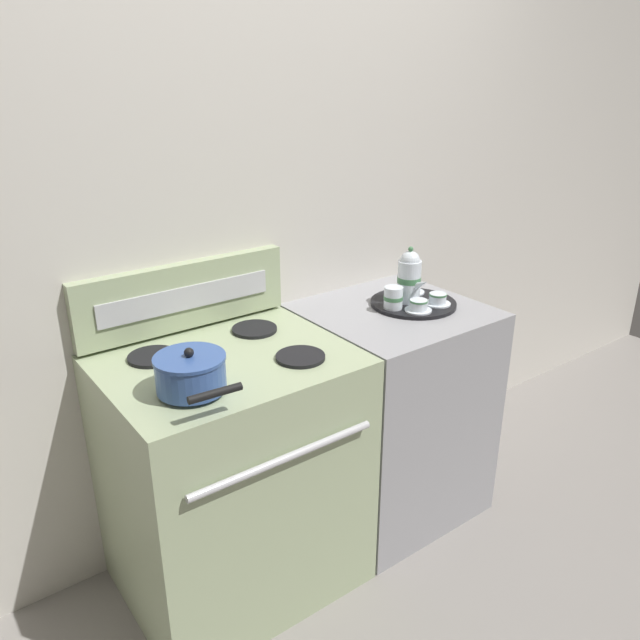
{
  "coord_description": "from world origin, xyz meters",
  "views": [
    {
      "loc": [
        -1.17,
        -1.62,
        1.75
      ],
      "look_at": [
        -0.02,
        -0.07,
        0.97
      ],
      "focal_mm": 35.0,
      "sensor_mm": 36.0,
      "label": 1
    }
  ],
  "objects_px": {
    "serving_tray": "(413,303)",
    "stove": "(234,474)",
    "teacup_right": "(412,287)",
    "teacup_front": "(418,305)",
    "creamer_jug": "(393,298)",
    "saucepan": "(191,373)",
    "teacup_left": "(438,299)",
    "teapot": "(409,277)"
  },
  "relations": [
    {
      "from": "serving_tray",
      "to": "teacup_right",
      "type": "bearing_deg",
      "value": 48.87
    },
    {
      "from": "serving_tray",
      "to": "teacup_right",
      "type": "height_order",
      "value": "teacup_right"
    },
    {
      "from": "teapot",
      "to": "creamer_jug",
      "type": "height_order",
      "value": "teapot"
    },
    {
      "from": "stove",
      "to": "teacup_left",
      "type": "distance_m",
      "value": 1.0
    },
    {
      "from": "teacup_right",
      "to": "creamer_jug",
      "type": "distance_m",
      "value": 0.2
    },
    {
      "from": "teacup_left",
      "to": "teacup_right",
      "type": "xyz_separation_m",
      "value": [
        0.02,
        0.16,
        0.0
      ]
    },
    {
      "from": "saucepan",
      "to": "teacup_right",
      "type": "relative_size",
      "value": 2.86
    },
    {
      "from": "teacup_right",
      "to": "teacup_front",
      "type": "distance_m",
      "value": 0.21
    },
    {
      "from": "serving_tray",
      "to": "teacup_left",
      "type": "relative_size",
      "value": 3.27
    },
    {
      "from": "saucepan",
      "to": "teacup_front",
      "type": "height_order",
      "value": "saucepan"
    },
    {
      "from": "serving_tray",
      "to": "teacup_right",
      "type": "relative_size",
      "value": 3.27
    },
    {
      "from": "stove",
      "to": "teapot",
      "type": "distance_m",
      "value": 0.98
    },
    {
      "from": "teacup_left",
      "to": "teacup_right",
      "type": "distance_m",
      "value": 0.16
    },
    {
      "from": "teapot",
      "to": "teacup_left",
      "type": "height_order",
      "value": "teapot"
    },
    {
      "from": "stove",
      "to": "teacup_right",
      "type": "xyz_separation_m",
      "value": [
        0.89,
        0.07,
        0.48
      ]
    },
    {
      "from": "teacup_right",
      "to": "teacup_front",
      "type": "bearing_deg",
      "value": -127.93
    },
    {
      "from": "stove",
      "to": "saucepan",
      "type": "relative_size",
      "value": 3.09
    },
    {
      "from": "serving_tray",
      "to": "creamer_jug",
      "type": "bearing_deg",
      "value": -177.14
    },
    {
      "from": "serving_tray",
      "to": "teacup_front",
      "type": "relative_size",
      "value": 3.27
    },
    {
      "from": "saucepan",
      "to": "teacup_front",
      "type": "distance_m",
      "value": 0.96
    },
    {
      "from": "saucepan",
      "to": "serving_tray",
      "type": "height_order",
      "value": "saucepan"
    },
    {
      "from": "serving_tray",
      "to": "stove",
      "type": "bearing_deg",
      "value": 179.55
    },
    {
      "from": "teacup_right",
      "to": "teacup_front",
      "type": "relative_size",
      "value": 1.0
    },
    {
      "from": "teacup_left",
      "to": "creamer_jug",
      "type": "height_order",
      "value": "creamer_jug"
    },
    {
      "from": "stove",
      "to": "serving_tray",
      "type": "xyz_separation_m",
      "value": [
        0.82,
        -0.01,
        0.45
      ]
    },
    {
      "from": "teapot",
      "to": "teacup_front",
      "type": "relative_size",
      "value": 2.17
    },
    {
      "from": "stove",
      "to": "creamer_jug",
      "type": "relative_size",
      "value": 10.64
    },
    {
      "from": "teacup_left",
      "to": "stove",
      "type": "bearing_deg",
      "value": 174.5
    },
    {
      "from": "creamer_jug",
      "to": "teacup_front",
      "type": "bearing_deg",
      "value": -54.48
    },
    {
      "from": "stove",
      "to": "teapot",
      "type": "bearing_deg",
      "value": 0.39
    },
    {
      "from": "teapot",
      "to": "creamer_jug",
      "type": "xyz_separation_m",
      "value": [
        -0.1,
        -0.02,
        -0.06
      ]
    },
    {
      "from": "serving_tray",
      "to": "saucepan",
      "type": "bearing_deg",
      "value": -172.25
    },
    {
      "from": "serving_tray",
      "to": "teacup_right",
      "type": "distance_m",
      "value": 0.11
    },
    {
      "from": "stove",
      "to": "saucepan",
      "type": "height_order",
      "value": "saucepan"
    },
    {
      "from": "stove",
      "to": "creamer_jug",
      "type": "height_order",
      "value": "creamer_jug"
    },
    {
      "from": "teapot",
      "to": "teacup_front",
      "type": "bearing_deg",
      "value": -113.26
    },
    {
      "from": "creamer_jug",
      "to": "serving_tray",
      "type": "bearing_deg",
      "value": 2.86
    },
    {
      "from": "saucepan",
      "to": "teapot",
      "type": "bearing_deg",
      "value": 8.55
    },
    {
      "from": "teacup_right",
      "to": "serving_tray",
      "type": "bearing_deg",
      "value": -131.13
    },
    {
      "from": "teapot",
      "to": "teacup_right",
      "type": "xyz_separation_m",
      "value": [
        0.09,
        0.07,
        -0.08
      ]
    },
    {
      "from": "saucepan",
      "to": "teacup_left",
      "type": "distance_m",
      "value": 1.07
    },
    {
      "from": "saucepan",
      "to": "serving_tray",
      "type": "xyz_separation_m",
      "value": [
        1.01,
        0.14,
        -0.06
      ]
    }
  ]
}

